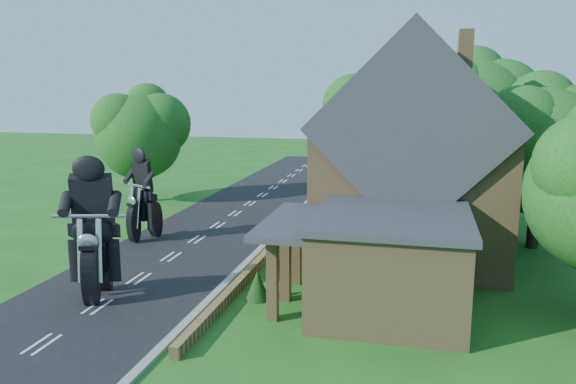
% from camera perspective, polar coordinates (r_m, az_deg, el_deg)
% --- Properties ---
extents(ground, '(120.00, 120.00, 0.00)m').
position_cam_1_polar(ground, '(23.69, -14.90, -8.52)').
color(ground, '#1B5718').
rests_on(ground, ground).
extents(road, '(7.00, 80.00, 0.02)m').
position_cam_1_polar(road, '(23.69, -14.90, -8.50)').
color(road, black).
rests_on(road, ground).
extents(kerb, '(0.30, 80.00, 0.12)m').
position_cam_1_polar(kerb, '(22.23, -6.48, -9.35)').
color(kerb, gray).
rests_on(kerb, ground).
extents(garden_wall, '(0.30, 22.00, 0.40)m').
position_cam_1_polar(garden_wall, '(26.53, -1.46, -5.60)').
color(garden_wall, olive).
rests_on(garden_wall, ground).
extents(house, '(9.54, 8.64, 10.24)m').
position_cam_1_polar(house, '(25.79, 12.51, 3.09)').
color(house, olive).
rests_on(house, ground).
extents(annex, '(7.05, 5.94, 3.44)m').
position_cam_1_polar(annex, '(19.71, 9.95, -6.86)').
color(annex, olive).
rests_on(annex, ground).
extents(tree_house_right, '(6.51, 6.00, 8.40)m').
position_cam_1_polar(tree_house_right, '(28.88, 25.04, 4.82)').
color(tree_house_right, black).
rests_on(tree_house_right, ground).
extents(tree_behind_house, '(7.81, 7.20, 10.08)m').
position_cam_1_polar(tree_behind_house, '(35.89, 18.94, 7.90)').
color(tree_behind_house, black).
rests_on(tree_behind_house, ground).
extents(tree_behind_left, '(6.94, 6.40, 9.16)m').
position_cam_1_polar(tree_behind_left, '(36.85, 9.32, 7.63)').
color(tree_behind_left, black).
rests_on(tree_behind_left, ground).
extents(tree_far_road, '(6.08, 5.60, 7.84)m').
position_cam_1_polar(tree_far_road, '(38.18, -14.32, 6.20)').
color(tree_far_road, black).
rests_on(tree_far_road, ground).
extents(shrub_a, '(0.90, 0.90, 1.10)m').
position_cam_1_polar(shrub_a, '(20.68, -3.11, -9.43)').
color(shrub_a, black).
rests_on(shrub_a, ground).
extents(shrub_b, '(0.90, 0.90, 1.10)m').
position_cam_1_polar(shrub_b, '(22.95, -1.31, -7.34)').
color(shrub_b, black).
rests_on(shrub_b, ground).
extents(shrub_c, '(0.90, 0.90, 1.10)m').
position_cam_1_polar(shrub_c, '(25.26, 0.14, -5.62)').
color(shrub_c, black).
rests_on(shrub_c, ground).
extents(shrub_d, '(0.90, 0.90, 1.10)m').
position_cam_1_polar(shrub_d, '(29.98, 2.36, -2.98)').
color(shrub_d, black).
rests_on(shrub_d, ground).
extents(shrub_e, '(0.90, 0.90, 1.10)m').
position_cam_1_polar(shrub_e, '(32.37, 3.22, -1.95)').
color(shrub_e, black).
rests_on(shrub_e, ground).
extents(shrub_f, '(0.90, 0.90, 1.10)m').
position_cam_1_polar(shrub_f, '(34.78, 3.96, -1.06)').
color(shrub_f, black).
rests_on(shrub_f, ground).
extents(motorcycle_lead, '(0.86, 1.75, 1.58)m').
position_cam_1_polar(motorcycle_lead, '(21.83, -18.80, -8.22)').
color(motorcycle_lead, black).
rests_on(motorcycle_lead, ground).
extents(motorcycle_follow, '(0.99, 1.54, 1.41)m').
position_cam_1_polar(motorcycle_follow, '(29.16, -14.35, -3.40)').
color(motorcycle_follow, black).
rests_on(motorcycle_follow, ground).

